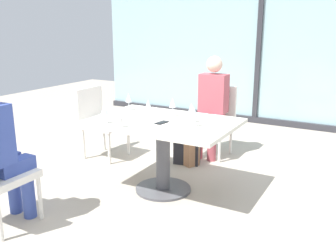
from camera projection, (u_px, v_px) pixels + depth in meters
ground_plane at (163, 190)px, 3.81m from camera, size 12.00×12.00×0.00m
window_wall_backdrop at (259, 51)px, 6.19m from camera, size 5.99×0.10×2.70m
dining_table_main at (163, 137)px, 3.67m from camera, size 1.39×0.96×0.73m
chair_near_window at (214, 116)px, 4.80m from camera, size 0.46×0.51×0.87m
chair_far_left at (99, 118)px, 4.70m from camera, size 0.50×0.46×0.87m
person_near_window at (211, 102)px, 4.65m from camera, size 0.34×0.39×1.26m
wine_glass_0 at (148, 105)px, 3.69m from camera, size 0.07×0.07×0.18m
wine_glass_1 at (192, 109)px, 3.52m from camera, size 0.07×0.07×0.18m
wine_glass_2 at (194, 112)px, 3.38m from camera, size 0.07×0.07×0.18m
wine_glass_3 at (129, 98)px, 4.03m from camera, size 0.07×0.07×0.18m
wine_glass_4 at (173, 103)px, 3.77m from camera, size 0.07×0.07×0.18m
wine_glass_5 at (104, 110)px, 3.47m from camera, size 0.07×0.07×0.18m
coffee_cup at (120, 122)px, 3.37m from camera, size 0.08×0.08×0.09m
cell_phone_on_table at (162, 123)px, 3.52m from camera, size 0.09×0.15×0.01m
handbag_0 at (187, 152)px, 4.52m from camera, size 0.34×0.28×0.28m
handbag_2 at (187, 152)px, 4.51m from camera, size 0.33×0.22×0.28m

